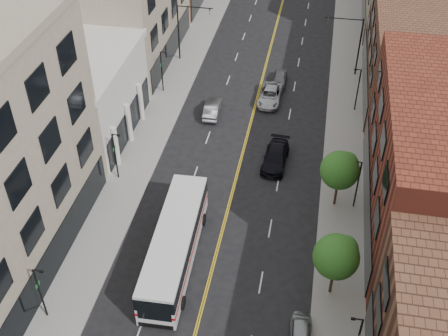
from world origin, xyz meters
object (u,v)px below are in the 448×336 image
Objects in this scene: car_lane_c at (280,79)px; car_lane_b at (270,95)px; city_bus at (175,244)px; car_lane_a at (276,157)px; car_lane_behind at (212,109)px.

car_lane_b is at bearing -99.56° from car_lane_c.
car_lane_a is (6.44, 14.02, -1.20)m from city_bus.
car_lane_a is at bearing 63.22° from city_bus.
car_lane_c is (-1.25, 15.23, -0.11)m from car_lane_a.
city_bus is at bearing -111.17° from car_lane_a.
car_lane_behind is 0.82× the size of car_lane_a.
car_lane_a reaches higher than car_lane_b.
car_lane_b is 4.00m from car_lane_c.
city_bus is 21.47m from car_lane_behind.
car_lane_a is 15.29m from car_lane_c.
car_lane_c is at bearing 77.83° from city_bus.
car_lane_a is at bearing 133.49° from car_lane_behind.
car_lane_behind reaches higher than car_lane_c.
car_lane_behind is at bearing -130.04° from car_lane_c.
car_lane_c is (5.19, 29.26, -1.31)m from city_bus.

